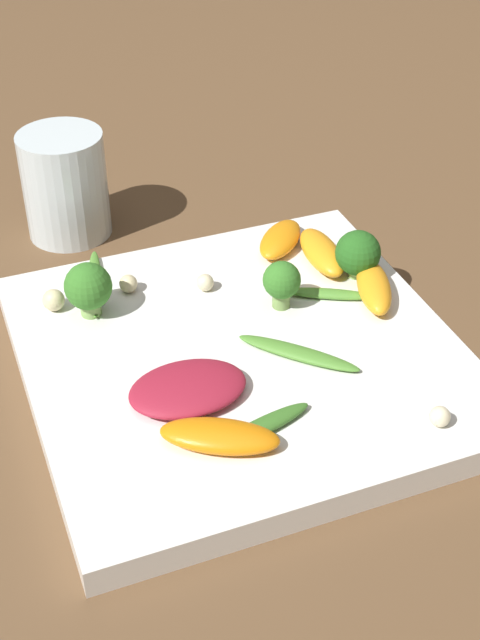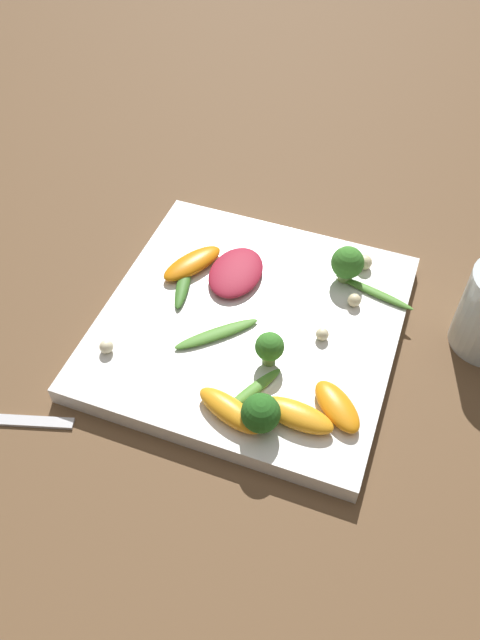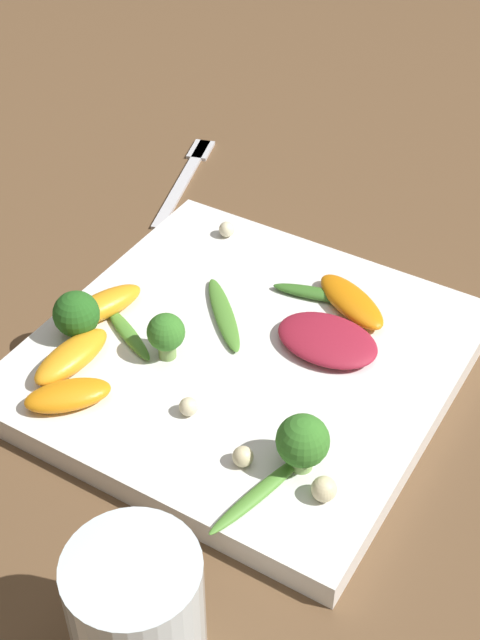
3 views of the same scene
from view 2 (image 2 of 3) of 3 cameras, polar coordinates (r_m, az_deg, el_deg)
ground_plane at (r=0.66m, az=0.91°, el=-1.03°), size 2.40×2.40×0.00m
plate at (r=0.65m, az=0.92°, el=-0.45°), size 0.30×0.30×0.02m
radicchio_leaf_0 at (r=0.68m, az=-0.38°, el=4.39°), size 0.08×0.06×0.01m
orange_segment_0 at (r=0.57m, az=5.20°, el=-8.66°), size 0.03×0.07×0.02m
orange_segment_1 at (r=0.58m, az=8.86°, el=-7.80°), size 0.06×0.06×0.02m
orange_segment_2 at (r=0.69m, az=-4.38°, el=5.19°), size 0.08×0.06×0.01m
orange_segment_3 at (r=0.57m, az=-0.94°, el=-8.26°), size 0.05×0.07×0.02m
broccoli_floret_0 at (r=0.67m, az=9.79°, el=5.12°), size 0.04×0.04×0.04m
broccoli_floret_1 at (r=0.55m, az=1.91°, el=-8.54°), size 0.04×0.04×0.04m
broccoli_floret_2 at (r=0.59m, az=2.72°, el=-2.54°), size 0.03×0.03×0.04m
arugula_sprig_0 at (r=0.59m, az=1.22°, el=-6.38°), size 0.07×0.04×0.01m
arugula_sprig_1 at (r=0.63m, az=-2.14°, el=-1.26°), size 0.07×0.08×0.01m
arugula_sprig_2 at (r=0.68m, az=12.13°, el=2.51°), size 0.03×0.09×0.01m
arugula_sprig_3 at (r=0.67m, az=-5.19°, el=3.43°), size 0.08×0.03×0.01m
macadamia_nut_0 at (r=0.63m, az=7.59°, el=-1.11°), size 0.01×0.01×0.01m
macadamia_nut_1 at (r=0.66m, az=10.41°, el=1.79°), size 0.01×0.01×0.01m
macadamia_nut_2 at (r=0.62m, az=-12.12°, el=-2.40°), size 0.01×0.01×0.01m
macadamia_nut_3 at (r=0.70m, az=11.32°, el=5.20°), size 0.02×0.02×0.02m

